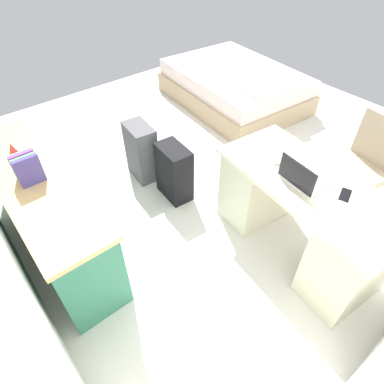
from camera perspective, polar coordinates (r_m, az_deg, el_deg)
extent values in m
plane|color=silver|center=(3.70, 5.14, 4.55)|extent=(5.47, 5.47, 0.00)
cube|color=beige|center=(2.51, 20.17, 1.31)|extent=(1.50, 0.81, 0.04)
cube|color=beige|center=(2.62, 26.12, -10.90)|extent=(0.46, 0.63, 0.71)
cube|color=beige|center=(2.97, 11.59, 1.25)|extent=(0.46, 0.63, 0.71)
cylinder|color=black|center=(3.51, 24.56, -2.28)|extent=(0.52, 0.52, 0.04)
cylinder|color=black|center=(3.39, 25.48, 0.00)|extent=(0.06, 0.06, 0.42)
cube|color=tan|center=(3.24, 26.79, 3.23)|extent=(0.52, 0.52, 0.08)
cube|color=tan|center=(3.25, 30.34, 7.82)|extent=(0.44, 0.12, 0.44)
cube|color=#2D7056|center=(2.89, -24.00, -3.72)|extent=(1.76, 0.44, 0.72)
cube|color=tan|center=(2.65, -26.30, 1.97)|extent=(1.80, 0.48, 0.04)
cube|color=#275F49|center=(2.76, -15.87, -8.70)|extent=(0.67, 0.01, 0.25)
cube|color=#275F49|center=(3.32, -22.12, 0.02)|extent=(0.67, 0.01, 0.25)
cube|color=tan|center=(4.94, 7.26, 16.88)|extent=(2.01, 1.56, 0.28)
cube|color=silver|center=(4.84, 7.52, 19.43)|extent=(1.95, 1.49, 0.20)
cube|color=white|center=(4.34, 13.65, 17.96)|extent=(0.54, 0.72, 0.10)
cube|color=black|center=(3.16, -3.15, 3.47)|extent=(0.38, 0.25, 0.57)
cube|color=#4C4C51|center=(3.43, -8.88, 7.01)|extent=(0.38, 0.26, 0.61)
cube|color=silver|center=(2.48, 19.05, 1.95)|extent=(0.33, 0.25, 0.02)
cube|color=black|center=(2.35, 17.92, 2.94)|extent=(0.31, 0.05, 0.19)
ellipsoid|color=white|center=(2.60, 14.95, 5.25)|extent=(0.07, 0.11, 0.03)
cube|color=black|center=(2.48, 25.30, -0.43)|extent=(0.11, 0.15, 0.01)
cylinder|color=silver|center=(2.33, 30.21, -5.91)|extent=(0.11, 0.11, 0.01)
cube|color=#423A83|center=(2.51, -26.62, 3.28)|extent=(0.04, 0.17, 0.22)
cube|color=#559855|center=(2.54, -26.86, 3.63)|extent=(0.03, 0.17, 0.21)
cube|color=purple|center=(2.57, -27.16, 4.09)|extent=(0.03, 0.17, 0.22)
cube|color=teal|center=(2.61, -27.37, 4.38)|extent=(0.03, 0.17, 0.20)
cone|color=red|center=(2.90, -29.01, 6.61)|extent=(0.08, 0.08, 0.11)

